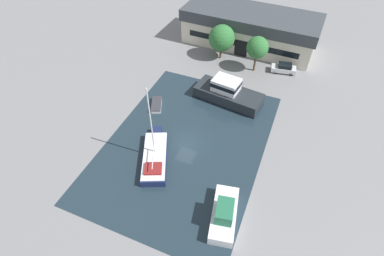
# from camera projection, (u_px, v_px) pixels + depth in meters

# --- Properties ---
(ground_plane) EXTENTS (440.00, 440.00, 0.00)m
(ground_plane) POSITION_uv_depth(u_px,v_px,m) (186.00, 144.00, 40.43)
(ground_plane) COLOR slate
(water_canal) EXTENTS (20.17, 28.75, 0.01)m
(water_canal) POSITION_uv_depth(u_px,v_px,m) (186.00, 144.00, 40.42)
(water_canal) COLOR #1E2D38
(water_canal) RESTS_ON ground
(warehouse_building) EXTENTS (25.41, 10.70, 6.48)m
(warehouse_building) POSITION_uv_depth(u_px,v_px,m) (250.00, 28.00, 56.69)
(warehouse_building) COLOR beige
(warehouse_building) RESTS_ON ground
(quay_tree_near_building) EXTENTS (3.65, 3.65, 6.30)m
(quay_tree_near_building) POSITION_uv_depth(u_px,v_px,m) (257.00, 48.00, 49.46)
(quay_tree_near_building) COLOR brown
(quay_tree_near_building) RESTS_ON ground
(quay_tree_by_water) EXTENTS (4.63, 4.63, 6.29)m
(quay_tree_by_water) POSITION_uv_depth(u_px,v_px,m) (222.00, 38.00, 52.67)
(quay_tree_by_water) COLOR brown
(quay_tree_by_water) RESTS_ON ground
(parked_car) EXTENTS (4.41, 2.47, 1.67)m
(parked_car) POSITION_uv_depth(u_px,v_px,m) (284.00, 68.00, 51.61)
(parked_car) COLOR silver
(parked_car) RESTS_ON ground
(sailboat_moored) EXTENTS (6.00, 9.39, 11.14)m
(sailboat_moored) POSITION_uv_depth(u_px,v_px,m) (155.00, 156.00, 38.08)
(sailboat_moored) COLOR #19234C
(sailboat_moored) RESTS_ON water_canal
(motor_cruiser) EXTENTS (10.89, 5.49, 3.69)m
(motor_cruiser) POSITION_uv_depth(u_px,v_px,m) (228.00, 93.00, 45.98)
(motor_cruiser) COLOR #23282D
(motor_cruiser) RESTS_ON water_canal
(small_dinghy) EXTENTS (2.69, 3.75, 0.66)m
(small_dinghy) POSITION_uv_depth(u_px,v_px,m) (157.00, 105.00, 45.57)
(small_dinghy) COLOR silver
(small_dinghy) RESTS_ON water_canal
(cabin_boat) EXTENTS (3.76, 6.91, 2.87)m
(cabin_boat) POSITION_uv_depth(u_px,v_px,m) (224.00, 214.00, 31.97)
(cabin_boat) COLOR white
(cabin_boat) RESTS_ON water_canal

